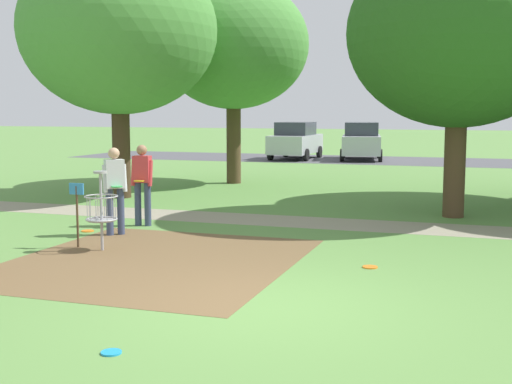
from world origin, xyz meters
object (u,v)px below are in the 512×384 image
at_px(disc_golf_basket, 99,207).
at_px(tree_near_left, 459,33).
at_px(player_throwing, 142,180).
at_px(tree_far_left, 119,31).
at_px(parked_car_center_left, 361,141).
at_px(frisbee_near_basket, 88,231).
at_px(frisbee_by_tee, 370,267).
at_px(parked_car_leftmost, 296,141).
at_px(tree_mid_right, 233,45).
at_px(player_foreground_watching, 115,186).
at_px(frisbee_far_left, 111,352).

distance_m(disc_golf_basket, tree_near_left, 8.83).
height_order(player_throwing, tree_far_left, tree_far_left).
xyz_separation_m(tree_near_left, parked_car_center_left, (-5.11, 17.45, -3.22)).
height_order(disc_golf_basket, tree_far_left, tree_far_left).
height_order(tree_near_left, tree_far_left, tree_far_left).
bearing_deg(frisbee_near_basket, frisbee_by_tee, -13.23).
xyz_separation_m(player_throwing, parked_car_center_left, (1.06, 20.77, -0.05)).
height_order(player_throwing, parked_car_leftmost, parked_car_leftmost).
relative_size(disc_golf_basket, tree_near_left, 0.22).
distance_m(player_throwing, parked_car_leftmost, 20.42).
distance_m(player_throwing, tree_mid_right, 9.35).
bearing_deg(frisbee_by_tee, player_foreground_watching, 166.58).
bearing_deg(frisbee_by_tee, parked_car_leftmost, 107.94).
xyz_separation_m(player_foreground_watching, tree_mid_right, (-1.12, 9.71, 3.58)).
relative_size(disc_golf_basket, parked_car_leftmost, 0.33).
distance_m(tree_mid_right, parked_car_leftmost, 12.33).
bearing_deg(parked_car_leftmost, tree_far_left, -92.17).
relative_size(frisbee_far_left, tree_near_left, 0.03).
distance_m(tree_near_left, parked_car_leftmost, 19.19).
bearing_deg(tree_near_left, parked_car_leftmost, 116.14).
relative_size(frisbee_far_left, parked_car_center_left, 0.05).
height_order(tree_near_left, parked_car_center_left, tree_near_left).
relative_size(player_throwing, tree_far_left, 0.25).
bearing_deg(tree_far_left, player_throwing, -55.49).
xyz_separation_m(player_throwing, tree_mid_right, (-1.12, 8.57, 3.58)).
distance_m(player_foreground_watching, parked_car_center_left, 21.93).
height_order(player_throwing, tree_mid_right, tree_mid_right).
xyz_separation_m(frisbee_near_basket, frisbee_far_left, (4.04, -5.98, 0.00)).
relative_size(player_foreground_watching, frisbee_far_left, 8.19).
bearing_deg(disc_golf_basket, player_throwing, 100.88).
height_order(frisbee_far_left, tree_mid_right, tree_mid_right).
bearing_deg(player_foreground_watching, tree_near_left, 35.83).
relative_size(player_throwing, parked_car_center_left, 0.38).
bearing_deg(tree_far_left, disc_golf_basket, -63.59).
height_order(player_foreground_watching, frisbee_near_basket, player_foreground_watching).
bearing_deg(parked_car_center_left, frisbee_by_tee, -79.90).
bearing_deg(player_throwing, tree_far_left, 124.51).
height_order(frisbee_near_basket, tree_near_left, tree_near_left).
bearing_deg(player_foreground_watching, disc_golf_basket, -70.83).
xyz_separation_m(parked_car_leftmost, parked_car_center_left, (3.22, 0.47, 0.00)).
bearing_deg(parked_car_leftmost, tree_near_left, -63.86).
distance_m(frisbee_by_tee, parked_car_center_left, 23.53).
height_order(frisbee_near_basket, parked_car_leftmost, parked_car_leftmost).
bearing_deg(tree_mid_right, frisbee_by_tee, -60.06).
height_order(tree_mid_right, tree_far_left, tree_far_left).
bearing_deg(parked_car_center_left, parked_car_leftmost, -171.77).
bearing_deg(player_throwing, parked_car_center_left, 87.08).
bearing_deg(parked_car_center_left, player_throwing, -92.92).
relative_size(frisbee_far_left, tree_far_left, 0.03).
distance_m(player_foreground_watching, frisbee_by_tee, 5.41).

